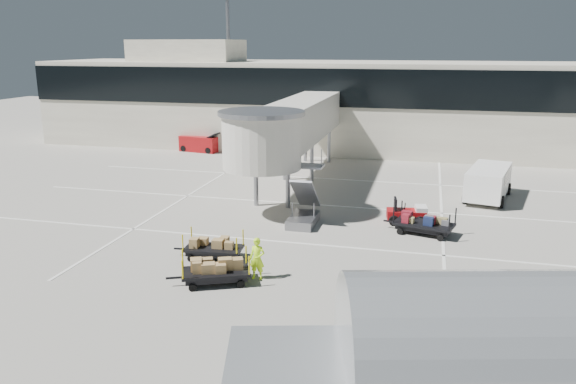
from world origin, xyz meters
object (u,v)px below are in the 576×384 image
belt_loader (200,144)px  suitcase_cart (423,225)px  box_cart_far (216,248)px  ground_worker (257,259)px  box_cart_near (216,271)px  minivan (489,180)px  baggage_tug (407,214)px

belt_loader → suitcase_cart: bearing=-33.3°
box_cart_far → ground_worker: 3.14m
box_cart_near → belt_loader: belt_loader is taller
suitcase_cart → box_cart_near: suitcase_cart is taller
box_cart_far → minivan: (13.06, 14.02, 0.73)m
baggage_tug → suitcase_cart: size_ratio=0.60×
box_cart_far → minivan: minivan is taller
box_cart_near → ground_worker: 1.78m
baggage_tug → box_cart_near: baggage_tug is taller
minivan → box_cart_near: bearing=-112.6°
baggage_tug → box_cart_far: bearing=-146.1°
box_cart_near → minivan: bearing=30.3°
box_cart_near → box_cart_far: size_ratio=1.04×
box_cart_near → ground_worker: ground_worker is taller
suitcase_cart → box_cart_far: (-9.17, -5.79, -0.03)m
suitcase_cart → box_cart_far: suitcase_cart is taller
box_cart_near → box_cart_far: 2.90m
suitcase_cart → box_cart_near: bearing=-118.7°
box_cart_near → box_cart_far: bearing=87.2°
box_cart_near → ground_worker: size_ratio=1.90×
minivan → ground_worker: bearing=-110.6°
baggage_tug → minivan: 8.10m
ground_worker → belt_loader: belt_loader is taller
suitcase_cart → belt_loader: belt_loader is taller
suitcase_cart → minivan: bearing=79.7°
belt_loader → box_cart_far: bearing=-56.0°
baggage_tug → suitcase_cart: suitcase_cart is taller
suitcase_cart → ground_worker: (-6.63, -7.60, 0.39)m
belt_loader → minivan: bearing=-14.3°
belt_loader → baggage_tug: bearing=-31.9°
suitcase_cart → minivan: minivan is taller
minivan → suitcase_cart: bearing=-102.3°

